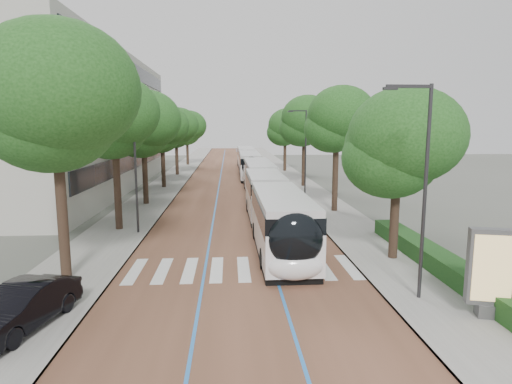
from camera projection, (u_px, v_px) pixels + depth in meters
ground at (240, 277)px, 18.98m from camera, size 160.00×160.00×0.00m
road at (233, 175)px, 58.42m from camera, size 11.00×140.00×0.02m
sidewalk_left at (177, 175)px, 57.96m from camera, size 4.00×140.00×0.12m
sidewalk_right at (287, 174)px, 58.88m from camera, size 4.00×140.00×0.12m
kerb_left at (191, 175)px, 58.07m from camera, size 0.20×140.00×0.14m
kerb_right at (273, 174)px, 58.76m from camera, size 0.20×140.00×0.14m
zebra_crossing at (244, 269)px, 19.97m from camera, size 10.55×3.60×0.01m
lane_line_left at (221, 175)px, 58.32m from camera, size 0.12×126.00×0.01m
lane_line_right at (244, 175)px, 58.52m from camera, size 0.12×126.00×0.01m
office_building at (45, 122)px, 44.32m from camera, size 18.11×40.00×14.00m
hedge at (439, 261)px, 19.46m from camera, size 1.20×14.00×0.80m
streetlight_near at (421, 176)px, 15.69m from camera, size 1.82×0.20×8.00m
streetlight_far at (304, 145)px, 40.34m from camera, size 1.82×0.20×8.00m
lamp_post_left at (135, 168)px, 25.86m from camera, size 0.14×0.14×8.00m
trees_left at (156, 126)px, 41.55m from camera, size 6.44×61.24×10.24m
trees_right at (314, 129)px, 40.95m from camera, size 5.65×47.52×9.32m
lead_bus at (273, 209)px, 25.86m from camera, size 2.66×18.42×3.20m
bus_queued_0 at (259, 178)px, 41.23m from camera, size 2.62×12.42×3.20m
bus_queued_1 at (250, 165)px, 54.57m from camera, size 2.65×12.42×3.20m
bus_queued_2 at (246, 158)px, 67.54m from camera, size 2.64×12.42×3.20m
ad_panel at (490, 271)px, 14.51m from camera, size 1.55×0.76×3.10m
parked_car at (22, 307)px, 13.82m from camera, size 2.54×4.64×1.45m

